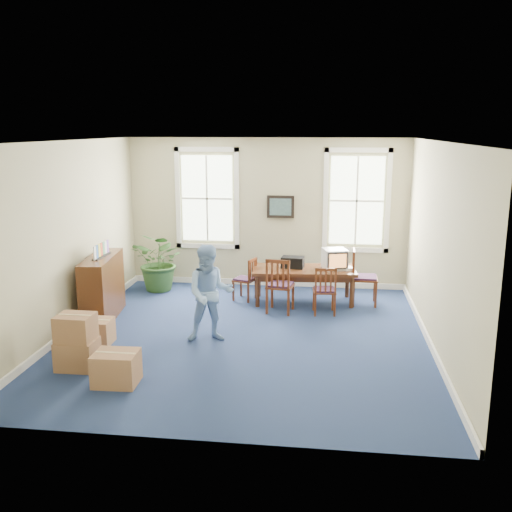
# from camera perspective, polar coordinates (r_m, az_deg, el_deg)

# --- Properties ---
(floor) EXTENTS (6.50, 6.50, 0.00)m
(floor) POSITION_cam_1_polar(r_m,az_deg,el_deg) (9.58, -1.05, -8.09)
(floor) COLOR navy
(floor) RESTS_ON ground
(ceiling) EXTENTS (6.50, 6.50, 0.00)m
(ceiling) POSITION_cam_1_polar(r_m,az_deg,el_deg) (8.95, -1.14, 11.42)
(ceiling) COLOR white
(ceiling) RESTS_ON ground
(wall_back) EXTENTS (6.50, 0.00, 6.50)m
(wall_back) POSITION_cam_1_polar(r_m,az_deg,el_deg) (12.31, 1.09, 4.31)
(wall_back) COLOR tan
(wall_back) RESTS_ON ground
(wall_front) EXTENTS (6.50, 0.00, 6.50)m
(wall_front) POSITION_cam_1_polar(r_m,az_deg,el_deg) (6.03, -5.55, -4.74)
(wall_front) COLOR tan
(wall_front) RESTS_ON ground
(wall_left) EXTENTS (0.00, 6.50, 6.50)m
(wall_left) POSITION_cam_1_polar(r_m,az_deg,el_deg) (10.01, -18.36, 1.69)
(wall_left) COLOR tan
(wall_left) RESTS_ON ground
(wall_right) EXTENTS (0.00, 6.50, 6.50)m
(wall_right) POSITION_cam_1_polar(r_m,az_deg,el_deg) (9.20, 17.73, 0.81)
(wall_right) COLOR tan
(wall_right) RESTS_ON ground
(baseboard_back) EXTENTS (6.00, 0.04, 0.12)m
(baseboard_back) POSITION_cam_1_polar(r_m,az_deg,el_deg) (12.60, 1.04, -2.66)
(baseboard_back) COLOR white
(baseboard_back) RESTS_ON ground
(baseboard_left) EXTENTS (0.04, 6.50, 0.12)m
(baseboard_left) POSITION_cam_1_polar(r_m,az_deg,el_deg) (10.38, -17.61, -6.68)
(baseboard_left) COLOR white
(baseboard_left) RESTS_ON ground
(baseboard_right) EXTENTS (0.04, 6.50, 0.12)m
(baseboard_right) POSITION_cam_1_polar(r_m,az_deg,el_deg) (9.62, 16.93, -8.20)
(baseboard_right) COLOR white
(baseboard_right) RESTS_ON ground
(window_left) EXTENTS (1.40, 0.12, 2.20)m
(window_left) POSITION_cam_1_polar(r_m,az_deg,el_deg) (12.45, -4.90, 5.75)
(window_left) COLOR white
(window_left) RESTS_ON ground
(window_right) EXTENTS (1.40, 0.12, 2.20)m
(window_right) POSITION_cam_1_polar(r_m,az_deg,el_deg) (12.20, 10.03, 5.46)
(window_right) COLOR white
(window_right) RESTS_ON ground
(wall_picture) EXTENTS (0.58, 0.06, 0.48)m
(wall_picture) POSITION_cam_1_polar(r_m,az_deg,el_deg) (12.21, 2.47, 4.94)
(wall_picture) COLOR black
(wall_picture) RESTS_ON ground
(conference_table) EXTENTS (2.08, 1.09, 0.69)m
(conference_table) POSITION_cam_1_polar(r_m,az_deg,el_deg) (11.37, 4.79, -2.92)
(conference_table) COLOR #4B2713
(conference_table) RESTS_ON ground
(crt_tv) EXTENTS (0.55, 0.58, 0.40)m
(crt_tv) POSITION_cam_1_polar(r_m,az_deg,el_deg) (11.28, 7.87, -0.29)
(crt_tv) COLOR #B7B7BC
(crt_tv) RESTS_ON conference_table
(game_console) EXTENTS (0.24, 0.27, 0.05)m
(game_console) POSITION_cam_1_polar(r_m,az_deg,el_deg) (11.28, 9.24, -1.24)
(game_console) COLOR white
(game_console) RESTS_ON conference_table
(equipment_bag) EXTENTS (0.46, 0.33, 0.22)m
(equipment_bag) POSITION_cam_1_polar(r_m,az_deg,el_deg) (11.32, 3.69, -0.62)
(equipment_bag) COLOR black
(equipment_bag) RESTS_ON conference_table
(chair_near_left) EXTENTS (0.54, 0.54, 1.06)m
(chair_near_left) POSITION_cam_1_polar(r_m,az_deg,el_deg) (10.69, 2.44, -2.88)
(chair_near_left) COLOR #662B11
(chair_near_left) RESTS_ON ground
(chair_near_right) EXTENTS (0.45, 0.45, 0.92)m
(chair_near_right) POSITION_cam_1_polar(r_m,az_deg,el_deg) (10.67, 6.85, -3.37)
(chair_near_right) COLOR #662B11
(chair_near_right) RESTS_ON ground
(chair_end_left) EXTENTS (0.49, 0.49, 0.87)m
(chair_end_left) POSITION_cam_1_polar(r_m,az_deg,el_deg) (11.46, -1.15, -2.30)
(chair_end_left) COLOR #662B11
(chair_end_left) RESTS_ON ground
(chair_end_right) EXTENTS (0.50, 0.50, 1.09)m
(chair_end_right) POSITION_cam_1_polar(r_m,az_deg,el_deg) (11.34, 10.83, -2.10)
(chair_end_right) COLOR #662B11
(chair_end_right) RESTS_ON ground
(man) EXTENTS (0.89, 0.76, 1.59)m
(man) POSITION_cam_1_polar(r_m,az_deg,el_deg) (9.21, -4.62, -3.76)
(man) COLOR #85AEE3
(man) RESTS_ON ground
(credenza) EXTENTS (0.63, 1.58, 1.21)m
(credenza) POSITION_cam_1_polar(r_m,az_deg,el_deg) (10.66, -15.11, -2.95)
(credenza) COLOR #4B2713
(credenza) RESTS_ON ground
(brochure_rack) EXTENTS (0.22, 0.61, 0.27)m
(brochure_rack) POSITION_cam_1_polar(r_m,az_deg,el_deg) (10.48, -15.23, 0.93)
(brochure_rack) COLOR #99999E
(brochure_rack) RESTS_ON credenza
(potted_plant) EXTENTS (1.44, 1.36, 1.27)m
(potted_plant) POSITION_cam_1_polar(r_m,az_deg,el_deg) (12.22, -9.52, -0.54)
(potted_plant) COLOR #284B1E
(potted_plant) RESTS_ON ground
(cardboard_boxes) EXTENTS (1.50, 1.50, 0.85)m
(cardboard_boxes) POSITION_cam_1_polar(r_m,az_deg,el_deg) (8.66, -15.93, -7.92)
(cardboard_boxes) COLOR #A36F4A
(cardboard_boxes) RESTS_ON ground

